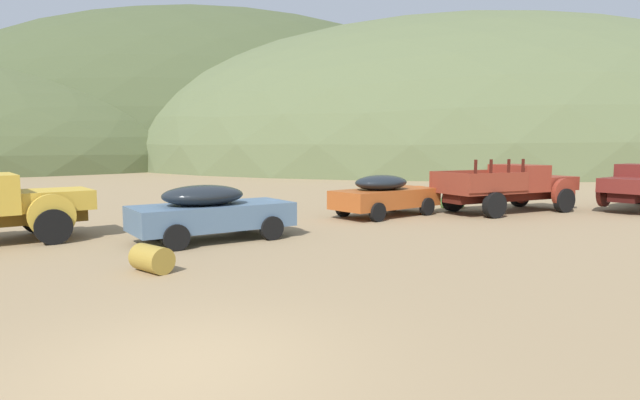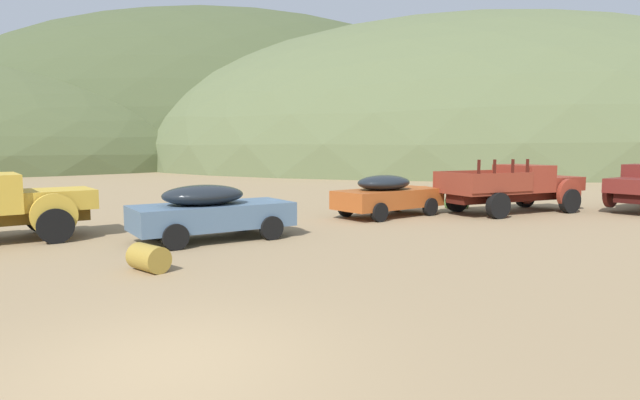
% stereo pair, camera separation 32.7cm
% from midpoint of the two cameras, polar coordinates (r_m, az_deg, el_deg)
% --- Properties ---
extents(ground_plane, '(300.00, 300.00, 0.00)m').
position_cam_midpoint_polar(ground_plane, '(6.87, -14.97, -16.98)').
color(ground_plane, '#937A56').
extents(hill_distant, '(103.99, 68.07, 48.91)m').
position_cam_midpoint_polar(hill_distant, '(92.22, -7.89, 4.19)').
color(hill_distant, '#424C2D').
rests_on(hill_distant, ground).
extents(hill_far_right, '(108.02, 88.59, 41.64)m').
position_cam_midpoint_polar(hill_far_right, '(88.15, 17.98, 3.88)').
color(hill_far_right, '#56603D').
rests_on(hill_far_right, ground).
extents(car_chalk_blue, '(4.91, 2.66, 1.57)m').
position_cam_midpoint_polar(car_chalk_blue, '(15.18, -10.48, -1.14)').
color(car_chalk_blue, slate).
rests_on(car_chalk_blue, ground).
extents(car_oxide_orange, '(4.87, 2.88, 1.57)m').
position_cam_midpoint_polar(car_oxide_orange, '(20.09, 8.18, 0.59)').
color(car_oxide_orange, '#A34C1E').
rests_on(car_oxide_orange, ground).
extents(truck_rust_red, '(6.22, 2.78, 2.16)m').
position_cam_midpoint_polar(truck_rust_red, '(22.64, 21.34, 1.32)').
color(truck_rust_red, '#42140D').
rests_on(truck_rust_red, ground).
extents(oil_drum_by_truck, '(0.90, 1.05, 0.57)m').
position_cam_midpoint_polar(oil_drum_by_truck, '(11.73, -17.30, -6.01)').
color(oil_drum_by_truck, olive).
rests_on(oil_drum_by_truck, ground).
extents(bush_between_trucks, '(1.13, 0.96, 0.90)m').
position_cam_midpoint_polar(bush_between_trucks, '(23.25, 15.04, -0.28)').
color(bush_between_trucks, '#5B8E42').
rests_on(bush_between_trucks, ground).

